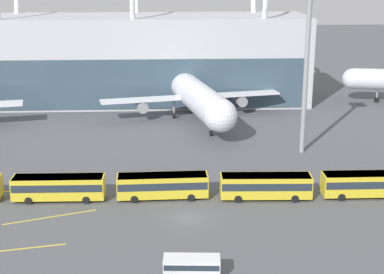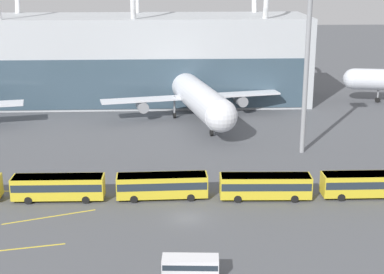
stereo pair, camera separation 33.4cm
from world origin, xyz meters
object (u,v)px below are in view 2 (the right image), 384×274
object	(u,v)px
shuttle_bus_1	(58,186)
shuttle_bus_3	(265,185)
airliner_at_gate_far	(194,93)
shuttle_bus_4	(367,183)
shuttle_bus_2	(162,185)
floodlight_mast	(307,50)
service_van_foreground	(190,266)

from	to	relation	value
shuttle_bus_1	shuttle_bus_3	xyz separation A→B (m)	(26.76, -0.80, 0.00)
airliner_at_gate_far	shuttle_bus_4	world-z (taller)	airliner_at_gate_far
shuttle_bus_1	shuttle_bus_2	xyz separation A→B (m)	(13.38, -0.03, 0.00)
shuttle_bus_2	floodlight_mast	xyz separation A→B (m)	(22.54, 18.28, 14.73)
shuttle_bus_2	shuttle_bus_3	world-z (taller)	same
airliner_at_gate_far	service_van_foreground	bearing A→B (deg)	-14.87
shuttle_bus_2	service_van_foreground	distance (m)	20.53
shuttle_bus_3	airliner_at_gate_far	bearing A→B (deg)	102.21
airliner_at_gate_far	shuttle_bus_4	distance (m)	46.14
shuttle_bus_1	floodlight_mast	distance (m)	42.89
shuttle_bus_1	floodlight_mast	world-z (taller)	floodlight_mast
shuttle_bus_1	service_van_foreground	world-z (taller)	shuttle_bus_1
shuttle_bus_3	service_van_foreground	distance (m)	22.22
shuttle_bus_4	floodlight_mast	bearing A→B (deg)	102.93
shuttle_bus_3	floodlight_mast	size ratio (longest dim) A/B	0.45
service_van_foreground	floodlight_mast	world-z (taller)	floodlight_mast
shuttle_bus_4	service_van_foreground	size ratio (longest dim) A/B	2.09
service_van_foreground	floodlight_mast	xyz separation A→B (m)	(19.70, 38.60, 15.30)
shuttle_bus_2	shuttle_bus_4	bearing A→B (deg)	-3.11
shuttle_bus_1	shuttle_bus_2	world-z (taller)	same
shuttle_bus_2	shuttle_bus_3	size ratio (longest dim) A/B	1.00
shuttle_bus_3	floodlight_mast	distance (m)	25.77
floodlight_mast	shuttle_bus_4	bearing A→B (deg)	-77.49
shuttle_bus_2	service_van_foreground	xyz separation A→B (m)	(2.83, -20.32, -0.57)
shuttle_bus_1	airliner_at_gate_far	bearing A→B (deg)	65.23
airliner_at_gate_far	shuttle_bus_2	world-z (taller)	airliner_at_gate_far
shuttle_bus_1	shuttle_bus_3	world-z (taller)	same
airliner_at_gate_far	shuttle_bus_1	size ratio (longest dim) A/B	3.43
airliner_at_gate_far	shuttle_bus_3	world-z (taller)	airliner_at_gate_far
shuttle_bus_2	airliner_at_gate_far	bearing A→B (deg)	79.97
shuttle_bus_1	shuttle_bus_3	bearing A→B (deg)	-0.79
service_van_foreground	shuttle_bus_4	bearing A→B (deg)	43.05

